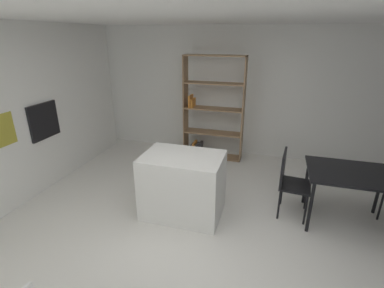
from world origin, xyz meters
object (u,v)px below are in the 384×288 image
object	(u,v)px
dining_chair_island_side	(289,178)
built_in_oven	(44,121)
dining_table	(351,178)
kitchen_island	(183,185)
open_bookshelf	(210,114)

from	to	relation	value
dining_chair_island_side	built_in_oven	bearing A→B (deg)	99.17
built_in_oven	dining_table	bearing A→B (deg)	3.00
kitchen_island	dining_table	size ratio (longest dim) A/B	1.01
kitchen_island	open_bookshelf	world-z (taller)	open_bookshelf
built_in_oven	kitchen_island	size ratio (longest dim) A/B	0.53
built_in_oven	dining_chair_island_side	world-z (taller)	built_in_oven
kitchen_island	dining_table	world-z (taller)	kitchen_island
open_bookshelf	dining_table	distance (m)	2.83
dining_table	built_in_oven	bearing A→B (deg)	-177.00
open_bookshelf	dining_chair_island_side	xyz separation A→B (m)	(1.51, -1.68, -0.35)
built_in_oven	dining_chair_island_side	xyz separation A→B (m)	(3.76, 0.24, -0.57)
kitchen_island	dining_chair_island_side	size ratio (longest dim) A/B	1.17
built_in_oven	kitchen_island	distance (m)	2.47
dining_table	dining_chair_island_side	world-z (taller)	dining_chair_island_side
open_bookshelf	dining_chair_island_side	distance (m)	2.29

